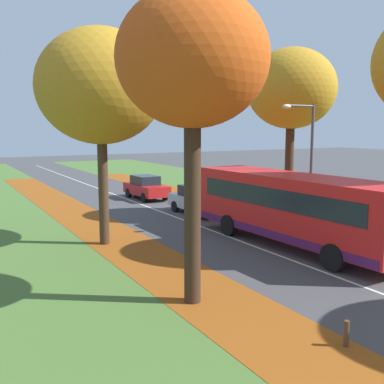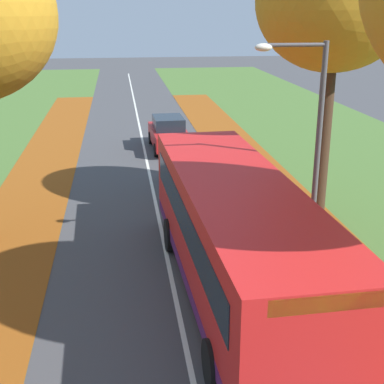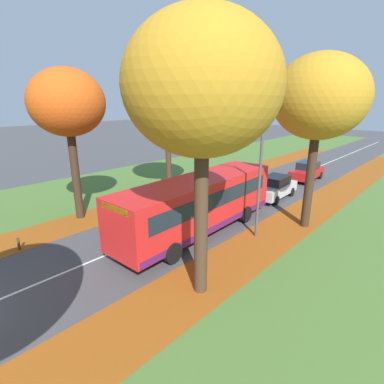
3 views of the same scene
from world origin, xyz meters
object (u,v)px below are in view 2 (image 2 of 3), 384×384
(bus, at_px, (235,232))
(streetlamp_right, at_px, (307,131))
(car_red_following, at_px, (169,133))
(tree_right_mid, at_px, (334,2))
(car_silver_lead, at_px, (194,170))

(bus, bearing_deg, streetlamp_right, 36.96)
(car_red_following, bearing_deg, tree_right_mid, -67.82)
(tree_right_mid, xyz_separation_m, car_silver_lead, (-3.73, 3.43, -6.12))
(tree_right_mid, bearing_deg, car_silver_lead, 137.40)
(bus, bearing_deg, car_silver_lead, 88.88)
(streetlamp_right, bearing_deg, tree_right_mid, 61.15)
(tree_right_mid, bearing_deg, streetlamp_right, -118.85)
(car_silver_lead, height_order, car_red_following, same)
(car_red_following, bearing_deg, bus, -89.23)
(car_red_following, bearing_deg, car_silver_lead, -86.89)
(bus, distance_m, car_red_following, 14.78)
(streetlamp_right, relative_size, car_silver_lead, 1.41)
(tree_right_mid, height_order, car_red_following, tree_right_mid)
(tree_right_mid, relative_size, car_silver_lead, 2.14)
(tree_right_mid, xyz_separation_m, car_red_following, (-4.09, 10.04, -6.12))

